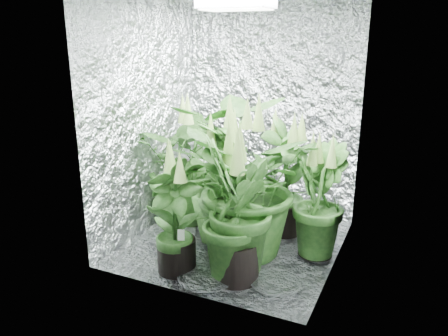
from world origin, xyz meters
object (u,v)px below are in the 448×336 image
object	(u,v)px
plant_d	(224,185)
circulation_fan	(316,225)
grow_lamp	(236,3)
plant_e	(240,183)
plant_b	(286,178)
plant_g	(236,212)
plant_c	(318,202)
plant_a	(191,162)
plant_f	(175,216)

from	to	relation	value
plant_d	circulation_fan	xyz separation A→B (m)	(0.68, 0.29, -0.33)
grow_lamp	plant_d	world-z (taller)	grow_lamp
plant_d	plant_e	world-z (taller)	plant_e
plant_b	plant_e	bearing A→B (deg)	-107.62
grow_lamp	plant_g	xyz separation A→B (m)	(0.22, -0.50, -1.33)
plant_c	plant_e	distance (m)	0.60
plant_a	plant_f	bearing A→B (deg)	-68.13
plant_e	plant_f	world-z (taller)	plant_e
grow_lamp	plant_c	distance (m)	1.54
plant_b	plant_a	bearing A→B (deg)	-171.39
plant_c	plant_f	distance (m)	1.06
plant_b	plant_c	xyz separation A→B (m)	(0.34, -0.29, -0.05)
plant_b	plant_f	bearing A→B (deg)	-117.84
plant_c	plant_e	bearing A→B (deg)	-152.60
plant_b	grow_lamp	bearing A→B (deg)	-129.00
grow_lamp	plant_d	xyz separation A→B (m)	(-0.08, -0.02, -1.34)
grow_lamp	circulation_fan	bearing A→B (deg)	24.43
grow_lamp	circulation_fan	size ratio (longest dim) A/B	1.35
plant_b	plant_c	distance (m)	0.45
plant_b	circulation_fan	xyz separation A→B (m)	(0.30, -0.10, -0.33)
circulation_fan	plant_b	bearing A→B (deg)	-179.13
plant_c	plant_g	xyz separation A→B (m)	(-0.42, -0.58, 0.06)
plant_d	circulation_fan	bearing A→B (deg)	23.30
plant_a	circulation_fan	distance (m)	1.19
plant_a	plant_f	size ratio (longest dim) A/B	1.33
plant_c	plant_d	xyz separation A→B (m)	(-0.72, -0.10, 0.06)
grow_lamp	plant_c	world-z (taller)	grow_lamp
plant_a	plant_g	bearing A→B (deg)	-44.61
plant_f	plant_b	bearing A→B (deg)	62.16
plant_f	plant_c	bearing A→B (deg)	37.90
plant_d	grow_lamp	bearing A→B (deg)	14.37
grow_lamp	plant_b	world-z (taller)	grow_lamp
grow_lamp	plant_g	size ratio (longest dim) A/B	0.46
circulation_fan	grow_lamp	bearing A→B (deg)	-136.26
plant_b	plant_g	world-z (taller)	plant_g
plant_e	plant_f	size ratio (longest dim) A/B	1.32
grow_lamp	plant_d	bearing A→B (deg)	-165.63
plant_d	plant_f	bearing A→B (deg)	-102.03
plant_c	plant_d	size ratio (longest dim) A/B	0.88
plant_a	plant_b	distance (m)	0.84
plant_b	plant_d	world-z (taller)	plant_d
plant_d	plant_g	distance (m)	0.56
plant_b	plant_c	bearing A→B (deg)	-40.26
grow_lamp	plant_g	distance (m)	1.44
plant_g	circulation_fan	bearing A→B (deg)	64.17
plant_a	circulation_fan	world-z (taller)	plant_a
grow_lamp	plant_f	bearing A→B (deg)	-109.11
plant_d	plant_g	world-z (taller)	plant_g
plant_e	plant_b	bearing A→B (deg)	72.38
plant_b	plant_g	size ratio (longest dim) A/B	0.98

